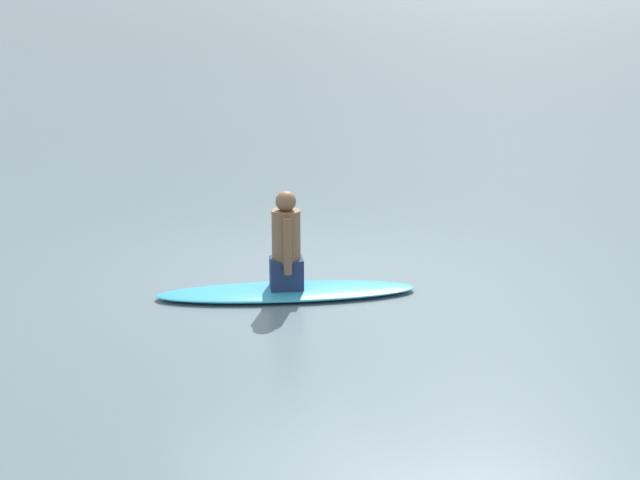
% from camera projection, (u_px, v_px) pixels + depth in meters
% --- Properties ---
extents(ground_plane, '(400.00, 400.00, 0.00)m').
position_uv_depth(ground_plane, '(287.00, 276.00, 11.16)').
color(ground_plane, slate).
extents(surfboard, '(2.81, 1.40, 0.09)m').
position_uv_depth(surfboard, '(287.00, 292.00, 10.48)').
color(surfboard, '#339EC6').
rests_on(surfboard, ground).
extents(person_paddler, '(0.40, 0.45, 1.03)m').
position_uv_depth(person_paddler, '(286.00, 245.00, 10.35)').
color(person_paddler, navy).
rests_on(person_paddler, surfboard).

